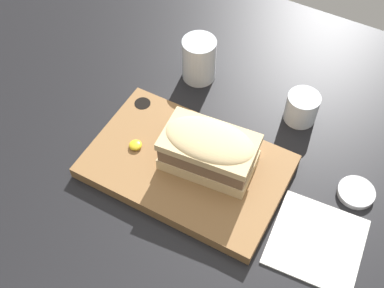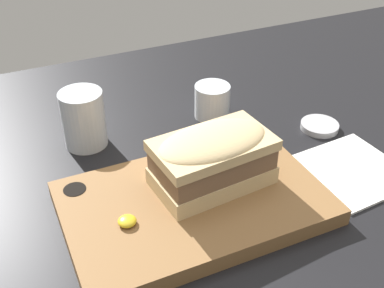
{
  "view_description": "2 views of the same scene",
  "coord_description": "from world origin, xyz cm",
  "px_view_note": "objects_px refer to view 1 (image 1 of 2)",
  "views": [
    {
      "loc": [
        15.92,
        -47.37,
        76.76
      ],
      "look_at": [
        -7.63,
        -4.26,
        10.39
      ],
      "focal_mm": 45.0,
      "sensor_mm": 36.0,
      "label": 1
    },
    {
      "loc": [
        -29.87,
        -50.59,
        47.9
      ],
      "look_at": [
        -7.06,
        -0.59,
        10.29
      ],
      "focal_mm": 45.0,
      "sensor_mm": 36.0,
      "label": 2
    }
  ],
  "objects_px": {
    "wine_glass": "(302,108)",
    "sandwich": "(209,149)",
    "napkin": "(317,242)",
    "condiment_dish": "(356,192)",
    "serving_board": "(186,166)",
    "water_glass": "(199,62)"
  },
  "relations": [
    {
      "from": "water_glass",
      "to": "wine_glass",
      "type": "xyz_separation_m",
      "value": [
        0.23,
        -0.01,
        -0.01
      ]
    },
    {
      "from": "sandwich",
      "to": "napkin",
      "type": "bearing_deg",
      "value": -9.78
    },
    {
      "from": "sandwich",
      "to": "water_glass",
      "type": "height_order",
      "value": "sandwich"
    },
    {
      "from": "water_glass",
      "to": "wine_glass",
      "type": "height_order",
      "value": "water_glass"
    },
    {
      "from": "sandwich",
      "to": "wine_glass",
      "type": "xyz_separation_m",
      "value": [
        0.1,
        0.2,
        -0.04
      ]
    },
    {
      "from": "water_glass",
      "to": "condiment_dish",
      "type": "distance_m",
      "value": 0.41
    },
    {
      "from": "serving_board",
      "to": "water_glass",
      "type": "relative_size",
      "value": 3.69
    },
    {
      "from": "sandwich",
      "to": "condiment_dish",
      "type": "distance_m",
      "value": 0.28
    },
    {
      "from": "serving_board",
      "to": "sandwich",
      "type": "bearing_deg",
      "value": 23.5
    },
    {
      "from": "water_glass",
      "to": "condiment_dish",
      "type": "bearing_deg",
      "value": -17.97
    },
    {
      "from": "water_glass",
      "to": "condiment_dish",
      "type": "xyz_separation_m",
      "value": [
        0.39,
        -0.13,
        -0.04
      ]
    },
    {
      "from": "wine_glass",
      "to": "sandwich",
      "type": "bearing_deg",
      "value": -116.58
    },
    {
      "from": "sandwich",
      "to": "condiment_dish",
      "type": "relative_size",
      "value": 2.58
    },
    {
      "from": "condiment_dish",
      "to": "wine_glass",
      "type": "bearing_deg",
      "value": 142.18
    },
    {
      "from": "serving_board",
      "to": "napkin",
      "type": "relative_size",
      "value": 2.23
    },
    {
      "from": "wine_glass",
      "to": "condiment_dish",
      "type": "relative_size",
      "value": 0.97
    },
    {
      "from": "napkin",
      "to": "condiment_dish",
      "type": "relative_size",
      "value": 2.41
    },
    {
      "from": "serving_board",
      "to": "napkin",
      "type": "height_order",
      "value": "serving_board"
    },
    {
      "from": "serving_board",
      "to": "condiment_dish",
      "type": "relative_size",
      "value": 5.37
    },
    {
      "from": "napkin",
      "to": "condiment_dish",
      "type": "bearing_deg",
      "value": 76.56
    },
    {
      "from": "sandwich",
      "to": "wine_glass",
      "type": "height_order",
      "value": "sandwich"
    },
    {
      "from": "water_glass",
      "to": "condiment_dish",
      "type": "relative_size",
      "value": 1.45
    }
  ]
}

